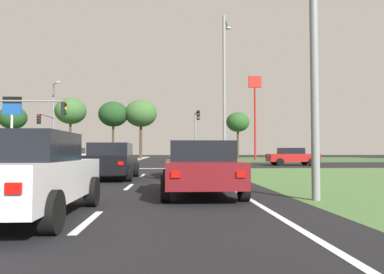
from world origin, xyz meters
name	(u,v)px	position (x,y,z in m)	size (l,w,h in m)	color
ground_plane	(116,165)	(0.00, 30.00, 0.00)	(200.00, 200.00, 0.00)	black
grass_verge_far_right	(298,159)	(25.50, 54.50, 0.00)	(35.00, 35.00, 0.01)	#385B2D
median_island_near	(36,182)	(0.00, 11.00, 0.07)	(1.20, 22.00, 0.14)	gray
median_island_far	(140,159)	(0.00, 55.00, 0.07)	(1.20, 36.00, 0.14)	#ADA89E
lane_dash_near	(88,221)	(3.50, 3.77, 0.01)	(0.14, 2.00, 0.01)	silver
lane_dash_second	(129,187)	(3.50, 9.77, 0.01)	(0.14, 2.00, 0.01)	silver
lane_dash_third	(143,175)	(3.50, 15.77, 0.01)	(0.14, 2.00, 0.01)	silver
edge_line_right	(219,181)	(6.85, 12.00, 0.01)	(0.14, 24.00, 0.01)	silver
stop_bar_near	(155,169)	(3.80, 23.00, 0.01)	(6.40, 0.50, 0.01)	silver
crosswalk_bar_near	(17,168)	(-6.40, 24.80, 0.01)	(0.70, 2.80, 0.01)	silver
crosswalk_bar_second	(33,168)	(-5.25, 24.80, 0.01)	(0.70, 2.80, 0.01)	silver
crosswalk_bar_third	(49,168)	(-4.10, 24.80, 0.01)	(0.70, 2.80, 0.01)	silver
crosswalk_bar_fourth	(65,168)	(-2.95, 24.80, 0.01)	(0.70, 2.80, 0.01)	silver
crosswalk_bar_fifth	(80,168)	(-1.80, 24.80, 0.01)	(0.70, 2.80, 0.01)	silver
crosswalk_bar_sixth	(96,168)	(-0.65, 24.80, 0.01)	(0.70, 2.80, 0.01)	silver
car_silver_near	(73,156)	(-3.79, 30.15, 0.78)	(4.49, 1.97, 1.53)	#B7B7BC
car_teal_second	(187,160)	(5.69, 14.73, 0.77)	(1.97, 4.53, 1.49)	#19565B
car_black_third	(111,161)	(2.33, 13.32, 0.80)	(2.08, 4.49, 1.56)	black
car_red_fourth	(292,156)	(15.50, 28.40, 0.78)	(4.37, 1.98, 1.52)	#A31919
car_maroon_fifth	(200,167)	(5.70, 7.43, 0.75)	(2.08, 4.38, 1.46)	maroon
car_beige_sixth	(208,156)	(8.56, 32.28, 0.81)	(4.40, 2.05, 1.58)	#BCAD8E
car_white_eighth	(24,174)	(2.28, 4.13, 0.78)	(2.05, 4.18, 1.53)	silver
traffic_signal_far_right	(196,127)	(7.60, 35.02, 3.81)	(0.32, 4.39, 5.55)	gray
traffic_signal_near_left	(21,119)	(-5.57, 23.40, 3.51)	(5.25, 0.32, 5.00)	gray
traffic_signal_far_left	(48,129)	(-7.60, 34.88, 3.51)	(0.32, 4.56, 5.07)	gray
street_lamp_second	(225,84)	(8.46, 21.10, 5.66)	(0.91, 2.04, 10.24)	gray
street_lamp_third	(53,118)	(-8.32, 38.86, 5.02)	(1.40, 1.94, 8.96)	gray
pedestrian_at_median	(129,151)	(0.21, 38.30, 1.31)	(0.34, 0.34, 1.91)	#232833
fastfood_pole_sign	(255,99)	(16.62, 46.76, 8.55)	(1.80, 0.40, 11.73)	red
fuel_price_totem	(12,115)	(-11.00, 34.51, 4.92)	(1.80, 0.24, 6.71)	silver
treeline_second	(13,118)	(-20.50, 56.86, 6.61)	(4.39, 4.39, 8.54)	#423323
treeline_third	(71,111)	(-11.96, 59.12, 8.02)	(5.20, 5.20, 10.27)	#423323
treeline_fourth	(113,114)	(-4.07, 54.37, 7.06)	(4.64, 4.64, 9.06)	#423323
treeline_fifth	(141,114)	(0.22, 54.51, 7.21)	(5.04, 5.04, 9.39)	#423323
treeline_sixth	(238,122)	(16.59, 59.40, 6.31)	(4.04, 4.04, 8.07)	#423323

